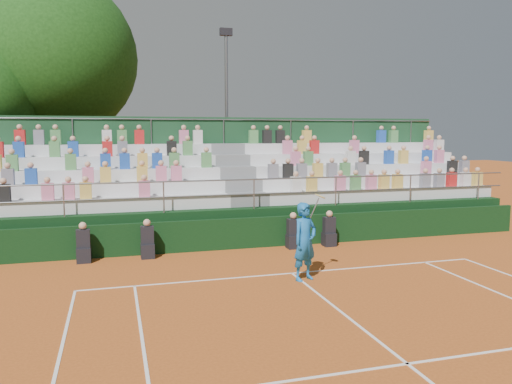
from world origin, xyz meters
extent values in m
plane|color=#B8571E|center=(0.00, 0.00, 0.00)|extent=(90.00, 90.00, 0.00)
cube|color=white|center=(0.00, 0.00, 0.01)|extent=(11.00, 0.06, 0.01)
cube|color=white|center=(0.00, -3.20, 0.01)|extent=(0.06, 6.40, 0.01)
cube|color=white|center=(0.00, -5.49, 0.01)|extent=(8.22, 0.06, 0.01)
cube|color=black|center=(0.00, 3.20, 0.50)|extent=(20.00, 0.15, 1.00)
cube|color=black|center=(-5.43, 2.75, 0.22)|extent=(0.40, 0.40, 0.44)
cube|color=black|center=(-5.43, 2.75, 0.70)|extent=(0.38, 0.25, 0.55)
sphere|color=tan|center=(-5.43, 2.75, 1.08)|extent=(0.22, 0.22, 0.22)
cube|color=black|center=(-3.61, 2.75, 0.22)|extent=(0.40, 0.40, 0.44)
cube|color=black|center=(-3.61, 2.75, 0.70)|extent=(0.38, 0.25, 0.55)
sphere|color=tan|center=(-3.61, 2.75, 1.08)|extent=(0.22, 0.22, 0.22)
cube|color=black|center=(1.04, 2.75, 0.22)|extent=(0.40, 0.40, 0.44)
cube|color=black|center=(1.04, 2.75, 0.70)|extent=(0.38, 0.25, 0.55)
sphere|color=tan|center=(1.04, 2.75, 1.08)|extent=(0.22, 0.22, 0.22)
cube|color=black|center=(2.32, 2.75, 0.22)|extent=(0.40, 0.40, 0.44)
cube|color=black|center=(2.32, 2.75, 0.70)|extent=(0.38, 0.25, 0.55)
sphere|color=tan|center=(2.32, 2.75, 1.08)|extent=(0.22, 0.22, 0.22)
cube|color=black|center=(0.00, 6.30, 0.60)|extent=(20.00, 5.20, 1.20)
cube|color=silver|center=(-5.35, 4.62, 1.41)|extent=(9.30, 0.85, 0.42)
cube|color=silver|center=(5.35, 4.62, 1.41)|extent=(9.30, 0.85, 0.42)
cube|color=slate|center=(0.00, 4.62, 1.41)|extent=(1.40, 0.85, 0.42)
cube|color=silver|center=(-5.35, 5.47, 1.83)|extent=(9.30, 0.85, 0.42)
cube|color=silver|center=(5.35, 5.47, 1.83)|extent=(9.30, 0.85, 0.42)
cube|color=slate|center=(0.00, 5.47, 1.83)|extent=(1.40, 0.85, 0.42)
cube|color=silver|center=(-5.35, 6.33, 2.25)|extent=(9.30, 0.85, 0.42)
cube|color=silver|center=(5.35, 6.33, 2.25)|extent=(9.30, 0.85, 0.42)
cube|color=slate|center=(0.00, 6.33, 2.25)|extent=(1.40, 0.85, 0.42)
cube|color=silver|center=(-5.35, 7.17, 2.67)|extent=(9.30, 0.85, 0.42)
cube|color=silver|center=(5.35, 7.17, 2.67)|extent=(9.30, 0.85, 0.42)
cube|color=slate|center=(0.00, 7.17, 2.67)|extent=(1.40, 0.85, 0.42)
cube|color=silver|center=(-5.35, 8.03, 3.09)|extent=(9.30, 0.85, 0.42)
cube|color=silver|center=(5.35, 8.03, 3.09)|extent=(9.30, 0.85, 0.42)
cube|color=slate|center=(0.00, 8.03, 3.09)|extent=(1.40, 0.85, 0.42)
cube|color=#194325|center=(0.00, 8.55, 2.20)|extent=(20.00, 0.12, 4.40)
cylinder|color=gray|center=(0.00, 3.75, 2.20)|extent=(20.00, 0.05, 0.05)
cylinder|color=gray|center=(0.00, 8.45, 4.30)|extent=(20.00, 0.05, 0.05)
cube|color=black|center=(-7.78, 4.47, 1.90)|extent=(0.36, 0.24, 0.56)
cube|color=pink|center=(-6.53, 4.47, 1.90)|extent=(0.36, 0.24, 0.56)
cube|color=pink|center=(-5.91, 4.47, 1.90)|extent=(0.36, 0.24, 0.56)
cube|color=gold|center=(-5.39, 4.47, 1.90)|extent=(0.36, 0.24, 0.56)
cube|color=pink|center=(-3.56, 4.47, 1.90)|extent=(0.36, 0.24, 0.56)
cube|color=slate|center=(-7.79, 5.32, 2.32)|extent=(0.36, 0.24, 0.56)
cube|color=#1E4CB2|center=(-7.11, 5.32, 2.32)|extent=(0.36, 0.24, 0.56)
cube|color=pink|center=(-5.34, 5.32, 2.32)|extent=(0.36, 0.24, 0.56)
cube|color=gold|center=(-4.78, 5.32, 2.32)|extent=(0.36, 0.24, 0.56)
cube|color=gold|center=(-3.57, 5.32, 2.32)|extent=(0.36, 0.24, 0.56)
cube|color=pink|center=(-2.92, 5.32, 2.32)|extent=(0.36, 0.24, 0.56)
cube|color=pink|center=(-2.39, 5.32, 2.32)|extent=(0.36, 0.24, 0.56)
cube|color=#4C8C4C|center=(-7.80, 6.17, 2.74)|extent=(0.36, 0.24, 0.56)
cube|color=#4C8C4C|center=(-5.94, 6.17, 2.74)|extent=(0.36, 0.24, 0.56)
cube|color=#1E4CB2|center=(-4.78, 6.17, 2.74)|extent=(0.36, 0.24, 0.56)
cube|color=#1E4CB2|center=(-4.12, 6.17, 2.74)|extent=(0.36, 0.24, 0.56)
cube|color=gold|center=(-3.50, 6.17, 2.74)|extent=(0.36, 0.24, 0.56)
cube|color=#1E4CB2|center=(-2.98, 6.17, 2.74)|extent=(0.36, 0.24, 0.56)
cube|color=#4C8C4C|center=(-2.36, 6.17, 2.74)|extent=(0.36, 0.24, 0.56)
cube|color=#4C8C4C|center=(-1.17, 6.17, 2.74)|extent=(0.36, 0.24, 0.56)
cube|color=#1E4CB2|center=(-7.71, 7.02, 3.16)|extent=(0.36, 0.24, 0.56)
cube|color=#4C8C4C|center=(-6.53, 7.02, 3.16)|extent=(0.36, 0.24, 0.56)
cube|color=#1E4CB2|center=(-5.90, 7.02, 3.16)|extent=(0.36, 0.24, 0.56)
cube|color=red|center=(-4.71, 7.02, 3.16)|extent=(0.36, 0.24, 0.56)
cube|color=slate|center=(-4.17, 7.02, 3.16)|extent=(0.36, 0.24, 0.56)
cube|color=black|center=(-2.35, 7.02, 3.16)|extent=(0.36, 0.24, 0.56)
cube|color=#4C8C4C|center=(-1.74, 7.02, 3.16)|extent=(0.36, 0.24, 0.56)
cube|color=red|center=(-7.79, 7.88, 3.58)|extent=(0.36, 0.24, 0.56)
cube|color=slate|center=(-7.14, 7.88, 3.58)|extent=(0.36, 0.24, 0.56)
cube|color=#4C8C4C|center=(-6.56, 7.88, 3.58)|extent=(0.36, 0.24, 0.56)
cube|color=silver|center=(-4.72, 7.88, 3.58)|extent=(0.36, 0.24, 0.56)
cube|color=#4C8C4C|center=(-4.16, 7.88, 3.58)|extent=(0.36, 0.24, 0.56)
cube|color=red|center=(-3.51, 7.88, 3.58)|extent=(0.36, 0.24, 0.56)
cube|color=pink|center=(-1.76, 7.88, 3.58)|extent=(0.36, 0.24, 0.56)
cube|color=silver|center=(-1.20, 7.88, 3.58)|extent=(0.36, 0.24, 0.56)
cube|color=silver|center=(1.77, 4.47, 1.90)|extent=(0.36, 0.24, 0.56)
cube|color=gold|center=(2.38, 4.47, 1.90)|extent=(0.36, 0.24, 0.56)
cube|color=pink|center=(3.51, 4.47, 1.90)|extent=(0.36, 0.24, 0.56)
cube|color=#4C8C4C|center=(4.13, 4.47, 1.90)|extent=(0.36, 0.24, 0.56)
cube|color=pink|center=(4.78, 4.47, 1.90)|extent=(0.36, 0.24, 0.56)
cube|color=gold|center=(5.32, 4.47, 1.90)|extent=(0.36, 0.24, 0.56)
cube|color=gold|center=(5.90, 4.47, 1.90)|extent=(0.36, 0.24, 0.56)
cube|color=slate|center=(7.12, 4.47, 1.90)|extent=(0.36, 0.24, 0.56)
cube|color=slate|center=(7.75, 4.47, 1.90)|extent=(0.36, 0.24, 0.56)
cube|color=red|center=(8.32, 4.47, 1.90)|extent=(0.36, 0.24, 0.56)
cube|color=silver|center=(8.97, 4.47, 1.90)|extent=(0.36, 0.24, 0.56)
cube|color=gold|center=(9.53, 4.47, 1.90)|extent=(0.36, 0.24, 0.56)
cube|color=slate|center=(1.19, 5.32, 2.32)|extent=(0.36, 0.24, 0.56)
cube|color=black|center=(1.77, 5.32, 2.32)|extent=(0.36, 0.24, 0.56)
cube|color=slate|center=(2.32, 5.32, 2.32)|extent=(0.36, 0.24, 0.56)
cube|color=gold|center=(2.97, 5.32, 2.32)|extent=(0.36, 0.24, 0.56)
cube|color=slate|center=(3.55, 5.32, 2.32)|extent=(0.36, 0.24, 0.56)
cube|color=#4C8C4C|center=(4.11, 5.32, 2.32)|extent=(0.36, 0.24, 0.56)
cube|color=slate|center=(4.78, 5.32, 2.32)|extent=(0.36, 0.24, 0.56)
cube|color=pink|center=(7.73, 5.32, 2.32)|extent=(0.36, 0.24, 0.56)
cube|color=black|center=(8.98, 5.32, 2.32)|extent=(0.36, 0.24, 0.56)
cube|color=slate|center=(9.56, 5.32, 2.32)|extent=(0.36, 0.24, 0.56)
cube|color=pink|center=(2.38, 6.17, 2.74)|extent=(0.36, 0.24, 0.56)
cube|color=#4C8C4C|center=(2.91, 6.17, 2.74)|extent=(0.36, 0.24, 0.56)
cube|color=silver|center=(4.76, 6.17, 2.74)|extent=(0.36, 0.24, 0.56)
cube|color=black|center=(5.37, 6.17, 2.74)|extent=(0.36, 0.24, 0.56)
cube|color=#1E4CB2|center=(6.52, 6.17, 2.74)|extent=(0.36, 0.24, 0.56)
cube|color=gold|center=(7.20, 6.17, 2.74)|extent=(0.36, 0.24, 0.56)
cube|color=#1E4CB2|center=(8.35, 6.17, 2.74)|extent=(0.36, 0.24, 0.56)
cube|color=pink|center=(8.94, 6.17, 2.74)|extent=(0.36, 0.24, 0.56)
cube|color=pink|center=(2.34, 7.02, 3.16)|extent=(0.36, 0.24, 0.56)
cube|color=gold|center=(2.98, 7.02, 3.16)|extent=(0.36, 0.24, 0.56)
cube|color=red|center=(3.52, 7.02, 3.16)|extent=(0.36, 0.24, 0.56)
cube|color=pink|center=(5.35, 7.02, 3.16)|extent=(0.36, 0.24, 0.56)
cube|color=pink|center=(8.98, 7.02, 3.16)|extent=(0.36, 0.24, 0.56)
cube|color=silver|center=(9.53, 7.02, 3.16)|extent=(0.36, 0.24, 0.56)
cube|color=#4C8C4C|center=(1.14, 7.88, 3.58)|extent=(0.36, 0.24, 0.56)
cube|color=black|center=(1.73, 7.88, 3.58)|extent=(0.36, 0.24, 0.56)
cube|color=black|center=(2.32, 7.88, 3.58)|extent=(0.36, 0.24, 0.56)
cube|color=gold|center=(3.52, 7.88, 3.58)|extent=(0.36, 0.24, 0.56)
cube|color=#1E4CB2|center=(7.11, 7.88, 3.58)|extent=(0.36, 0.24, 0.56)
cube|color=#4C8C4C|center=(7.73, 7.88, 3.58)|extent=(0.36, 0.24, 0.56)
cube|color=gold|center=(9.57, 7.88, 3.58)|extent=(0.36, 0.24, 0.56)
imported|color=#1767B2|center=(0.12, -0.63, 1.00)|extent=(0.86, 0.73, 2.00)
cylinder|color=gray|center=(0.37, -0.63, 1.85)|extent=(0.26, 0.03, 0.51)
cylinder|color=#E5D866|center=(0.52, -0.63, 2.15)|extent=(0.26, 0.28, 0.14)
cylinder|color=#362613|center=(-7.00, 13.21, 2.11)|extent=(0.50, 0.50, 4.21)
sphere|color=#143C10|center=(-7.00, 13.21, 7.25)|extent=(7.58, 7.58, 7.58)
cylinder|color=gray|center=(0.94, 12.06, 4.21)|extent=(0.16, 0.16, 8.43)
cube|color=black|center=(0.94, 12.06, 8.60)|extent=(0.60, 0.25, 0.35)
camera|label=1|loc=(-4.51, -12.26, 3.76)|focal=35.00mm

